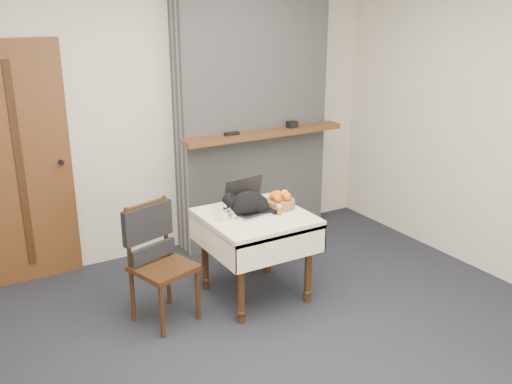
{
  "coord_description": "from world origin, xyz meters",
  "views": [
    {
      "loc": [
        -1.8,
        -2.8,
        2.27
      ],
      "look_at": [
        0.26,
        0.7,
        0.9
      ],
      "focal_mm": 40.0,
      "sensor_mm": 36.0,
      "label": 1
    }
  ],
  "objects_px": {
    "laptop": "(250,203)",
    "cat": "(248,203)",
    "side_table": "(255,228)",
    "pill_bottle": "(279,210)",
    "fruit_basket": "(280,201)",
    "door": "(19,166)",
    "chair": "(155,246)",
    "cream_jar": "(224,218)"
  },
  "relations": [
    {
      "from": "cream_jar",
      "to": "laptop",
      "type": "bearing_deg",
      "value": 19.1
    },
    {
      "from": "door",
      "to": "fruit_basket",
      "type": "relative_size",
      "value": 8.59
    },
    {
      "from": "door",
      "to": "side_table",
      "type": "relative_size",
      "value": 2.56
    },
    {
      "from": "pill_bottle",
      "to": "chair",
      "type": "distance_m",
      "value": 0.98
    },
    {
      "from": "cream_jar",
      "to": "pill_bottle",
      "type": "bearing_deg",
      "value": -11.98
    },
    {
      "from": "cream_jar",
      "to": "fruit_basket",
      "type": "bearing_deg",
      "value": 4.73
    },
    {
      "from": "door",
      "to": "cream_jar",
      "type": "relative_size",
      "value": 31.28
    },
    {
      "from": "laptop",
      "to": "fruit_basket",
      "type": "xyz_separation_m",
      "value": [
        0.25,
        -0.05,
        -0.01
      ]
    },
    {
      "from": "laptop",
      "to": "chair",
      "type": "relative_size",
      "value": 0.43
    },
    {
      "from": "laptop",
      "to": "fruit_basket",
      "type": "relative_size",
      "value": 1.65
    },
    {
      "from": "side_table",
      "to": "chair",
      "type": "height_order",
      "value": "chair"
    },
    {
      "from": "cream_jar",
      "to": "pill_bottle",
      "type": "distance_m",
      "value": 0.44
    },
    {
      "from": "side_table",
      "to": "chair",
      "type": "bearing_deg",
      "value": 172.16
    },
    {
      "from": "door",
      "to": "cat",
      "type": "bearing_deg",
      "value": -39.82
    },
    {
      "from": "cream_jar",
      "to": "pill_bottle",
      "type": "relative_size",
      "value": 0.81
    },
    {
      "from": "side_table",
      "to": "laptop",
      "type": "distance_m",
      "value": 0.2
    },
    {
      "from": "door",
      "to": "cat",
      "type": "height_order",
      "value": "door"
    },
    {
      "from": "pill_bottle",
      "to": "fruit_basket",
      "type": "xyz_separation_m",
      "value": [
        0.1,
        0.14,
        0.01
      ]
    },
    {
      "from": "door",
      "to": "cream_jar",
      "type": "bearing_deg",
      "value": -45.65
    },
    {
      "from": "cream_jar",
      "to": "door",
      "type": "bearing_deg",
      "value": 134.35
    },
    {
      "from": "cream_jar",
      "to": "cat",
      "type": "bearing_deg",
      "value": 8.29
    },
    {
      "from": "laptop",
      "to": "cat",
      "type": "distance_m",
      "value": 0.08
    },
    {
      "from": "door",
      "to": "laptop",
      "type": "bearing_deg",
      "value": -37.42
    },
    {
      "from": "chair",
      "to": "laptop",
      "type": "bearing_deg",
      "value": -18.7
    },
    {
      "from": "laptop",
      "to": "cream_jar",
      "type": "relative_size",
      "value": 6.03
    },
    {
      "from": "cat",
      "to": "chair",
      "type": "xyz_separation_m",
      "value": [
        -0.74,
        0.08,
        -0.22
      ]
    },
    {
      "from": "cream_jar",
      "to": "pill_bottle",
      "type": "xyz_separation_m",
      "value": [
        0.43,
        -0.09,
        0.01
      ]
    },
    {
      "from": "laptop",
      "to": "cream_jar",
      "type": "xyz_separation_m",
      "value": [
        -0.28,
        -0.1,
        -0.03
      ]
    },
    {
      "from": "pill_bottle",
      "to": "chair",
      "type": "xyz_separation_m",
      "value": [
        -0.94,
        0.21,
        -0.17
      ]
    },
    {
      "from": "side_table",
      "to": "pill_bottle",
      "type": "relative_size",
      "value": 9.82
    },
    {
      "from": "door",
      "to": "laptop",
      "type": "xyz_separation_m",
      "value": [
        1.49,
        -1.14,
        -0.24
      ]
    },
    {
      "from": "laptop",
      "to": "cat",
      "type": "relative_size",
      "value": 0.91
    },
    {
      "from": "door",
      "to": "cream_jar",
      "type": "height_order",
      "value": "door"
    },
    {
      "from": "laptop",
      "to": "cream_jar",
      "type": "distance_m",
      "value": 0.3
    },
    {
      "from": "door",
      "to": "fruit_basket",
      "type": "distance_m",
      "value": 2.12
    },
    {
      "from": "door",
      "to": "laptop",
      "type": "height_order",
      "value": "door"
    },
    {
      "from": "cat",
      "to": "laptop",
      "type": "bearing_deg",
      "value": 62.38
    },
    {
      "from": "door",
      "to": "cat",
      "type": "distance_m",
      "value": 1.89
    },
    {
      "from": "side_table",
      "to": "fruit_basket",
      "type": "height_order",
      "value": "fruit_basket"
    },
    {
      "from": "door",
      "to": "chair",
      "type": "bearing_deg",
      "value": -57.99
    },
    {
      "from": "fruit_basket",
      "to": "cat",
      "type": "bearing_deg",
      "value": -178.09
    },
    {
      "from": "door",
      "to": "chair",
      "type": "xyz_separation_m",
      "value": [
        0.7,
        -1.12,
        -0.43
      ]
    }
  ]
}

